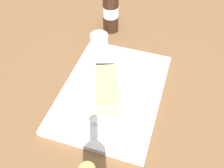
% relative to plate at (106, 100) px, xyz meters
% --- Properties ---
extents(ground_plane, '(3.00, 3.00, 0.00)m').
position_rel_plate_xyz_m(ground_plane, '(0.05, -0.00, -0.03)').
color(ground_plane, brown).
extents(tray, '(0.44, 0.32, 0.02)m').
position_rel_plate_xyz_m(tray, '(0.05, -0.00, -0.02)').
color(tray, silver).
rests_on(tray, ground_plane).
extents(placemat, '(0.38, 0.27, 0.00)m').
position_rel_plate_xyz_m(placemat, '(0.05, -0.00, -0.01)').
color(placemat, silver).
rests_on(placemat, tray).
extents(plate, '(0.19, 0.19, 0.01)m').
position_rel_plate_xyz_m(plate, '(0.00, 0.00, 0.00)').
color(plate, silver).
rests_on(plate, placemat).
extents(sandwich, '(0.14, 0.11, 0.08)m').
position_rel_plate_xyz_m(sandwich, '(0.00, 0.00, 0.05)').
color(sandwich, tan).
rests_on(sandwich, plate).
extents(beer_glass, '(0.06, 0.06, 0.12)m').
position_rel_plate_xyz_m(beer_glass, '(0.16, 0.08, 0.06)').
color(beer_glass, silver).
rests_on(beer_glass, placemat).
extents(napkin_folded, '(0.09, 0.07, 0.01)m').
position_rel_plate_xyz_m(napkin_folded, '(0.13, -0.08, -0.00)').
color(napkin_folded, white).
rests_on(napkin_folded, placemat).
extents(beer_bottle, '(0.07, 0.07, 0.27)m').
position_rel_plate_xyz_m(beer_bottle, '(0.39, 0.11, 0.08)').
color(beer_bottle, black).
rests_on(beer_bottle, ground_plane).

